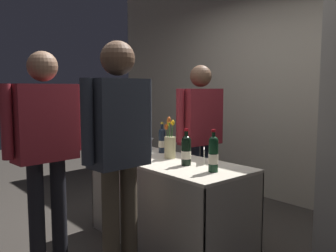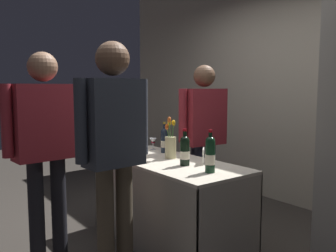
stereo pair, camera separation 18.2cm
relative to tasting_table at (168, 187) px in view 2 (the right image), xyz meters
The scene contains 14 objects.
ground_plane 0.51m from the tasting_table, ahead, with size 12.00×12.00×0.00m, color #38332D.
back_partition 2.10m from the tasting_table, 90.00° to the left, with size 6.44×0.12×3.01m, color #B2A893.
tasting_table is the anchor object (origin of this frame).
featured_wine_bottle 0.66m from the tasting_table, ahead, with size 0.07×0.07×0.32m.
display_bottle_0 0.56m from the tasting_table, 159.53° to the right, with size 0.07×0.07×0.32m.
display_bottle_1 0.52m from the tasting_table, 148.34° to the left, with size 0.07×0.07×0.30m.
display_bottle_2 0.75m from the tasting_table, behind, with size 0.08×0.08×0.31m.
display_bottle_3 0.44m from the tasting_table, ahead, with size 0.08×0.08×0.30m.
wine_glass_near_vendor 0.64m from the tasting_table, 158.64° to the left, with size 0.07×0.07×0.12m.
flower_vase 0.37m from the tasting_table, 129.09° to the left, with size 0.10×0.10×0.38m.
brochure_stand 0.44m from the tasting_table, 27.67° to the left, with size 0.14×0.01×0.13m, color silver.
vendor_presenter 0.80m from the tasting_table, 109.34° to the left, with size 0.24×0.61×1.60m.
taster_foreground_right 0.88m from the tasting_table, 68.36° to the right, with size 0.23×0.57×1.69m.
taster_foreground_left 1.11m from the tasting_table, 110.01° to the right, with size 0.24×0.64×1.65m.
Camera 2 is at (2.40, -1.82, 1.38)m, focal length 37.73 mm.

